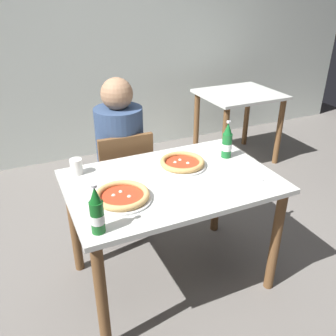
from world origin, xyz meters
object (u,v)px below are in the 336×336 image
dining_table_main (171,196)px  pizza_margherita_near (122,196)px  diner_seated (121,162)px  beer_bottle_left (227,142)px  beer_bottle_center (97,213)px  napkin_with_cutlery (246,176)px  pizza_marinara_far (182,163)px  paper_cup (76,167)px  chair_behind_table (124,178)px  dining_table_background (238,107)px

dining_table_main → pizza_margherita_near: size_ratio=3.82×
pizza_margherita_near → diner_seated: bearing=73.2°
beer_bottle_left → beer_bottle_center: bearing=-155.6°
napkin_with_cutlery → pizza_marinara_far: bearing=135.2°
dining_table_main → paper_cup: paper_cup is taller
diner_seated → paper_cup: bearing=-136.4°
chair_behind_table → pizza_margherita_near: size_ratio=2.70×
dining_table_main → napkin_with_cutlery: (0.41, -0.15, 0.12)m
diner_seated → napkin_with_cutlery: bearing=-57.7°
dining_table_background → beer_bottle_center: (-1.95, -1.70, 0.26)m
beer_bottle_left → napkin_with_cutlery: size_ratio=1.17×
dining_table_background → pizza_marinara_far: 1.83m
beer_bottle_center → paper_cup: size_ratio=2.60×
pizza_marinara_far → paper_cup: bearing=164.5°
chair_behind_table → diner_seated: bearing=-90.9°
beer_bottle_center → paper_cup: bearing=87.3°
pizza_marinara_far → beer_bottle_left: beer_bottle_left is taller
diner_seated → dining_table_background: size_ratio=1.51×
beer_bottle_center → diner_seated: bearing=67.0°
diner_seated → beer_bottle_left: size_ratio=4.89×
diner_seated → paper_cup: 0.57m
beer_bottle_center → napkin_with_cutlery: size_ratio=1.17×
dining_table_main → beer_bottle_left: (0.45, 0.13, 0.22)m
pizza_marinara_far → paper_cup: paper_cup is taller
beer_bottle_center → napkin_with_cutlery: (0.92, 0.16, -0.10)m
beer_bottle_center → paper_cup: (0.03, 0.61, -0.06)m
dining_table_main → pizza_margherita_near: 0.37m
pizza_marinara_far → chair_behind_table: bearing=116.0°
dining_table_main → pizza_marinara_far: 0.23m
dining_table_background → napkin_with_cutlery: size_ratio=3.78×
beer_bottle_left → beer_bottle_center: 1.06m
chair_behind_table → pizza_margherita_near: chair_behind_table is taller
diner_seated → napkin_with_cutlery: size_ratio=5.71×
beer_bottle_center → pizza_margherita_near: bearing=49.8°
chair_behind_table → diner_seated: 0.11m
dining_table_background → paper_cup: paper_cup is taller
dining_table_background → paper_cup: 2.22m
diner_seated → pizza_marinara_far: 0.61m
pizza_marinara_far → napkin_with_cutlery: bearing=-44.8°
diner_seated → beer_bottle_center: size_ratio=4.89×
diner_seated → dining_table_background: (1.54, 0.73, 0.01)m
chair_behind_table → napkin_with_cutlery: (0.52, -0.76, 0.27)m
paper_cup → napkin_with_cutlery: bearing=-26.6°
napkin_with_cutlery → beer_bottle_center: bearing=-170.4°
dining_table_background → pizza_margherita_near: (-1.77, -1.48, 0.18)m
beer_bottle_left → beer_bottle_center: size_ratio=1.00×
pizza_margherita_near → napkin_with_cutlery: bearing=-4.6°
chair_behind_table → beer_bottle_center: beer_bottle_center is taller
napkin_with_cutlery → dining_table_main: bearing=159.8°
chair_behind_table → dining_table_background: size_ratio=1.06×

